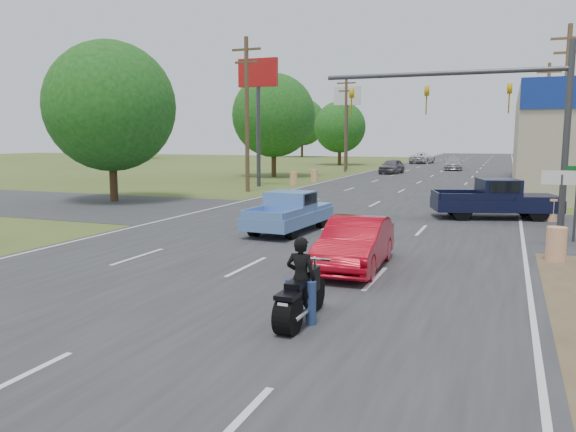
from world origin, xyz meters
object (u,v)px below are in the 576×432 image
at_px(motorcycle, 300,299).
at_px(distant_car_silver, 453,164).
at_px(distant_car_white, 422,158).
at_px(rider, 301,283).
at_px(distant_car_grey, 392,166).
at_px(red_convertible, 355,244).
at_px(blue_pickup, 291,211).
at_px(navy_pickup, 498,199).

distance_m(motorcycle, distant_car_silver, 55.10).
height_order(distant_car_silver, distant_car_white, distant_car_white).
bearing_deg(rider, distant_car_grey, -80.16).
distance_m(motorcycle, rider, 0.30).
relative_size(red_convertible, distant_car_silver, 0.88).
relative_size(distant_car_silver, distant_car_white, 0.89).
bearing_deg(red_convertible, distant_car_silver, 89.82).
distance_m(blue_pickup, navy_pickup, 9.82).
xyz_separation_m(distant_car_grey, distant_car_white, (-0.39, 24.01, 0.03)).
xyz_separation_m(red_convertible, distant_car_grey, (-7.05, 41.40, 0.03)).
relative_size(blue_pickup, distant_car_silver, 0.99).
bearing_deg(distant_car_grey, navy_pickup, -64.42).
bearing_deg(distant_car_grey, motorcycle, -74.97).
xyz_separation_m(motorcycle, distant_car_grey, (-7.23, 46.24, 0.22)).
height_order(motorcycle, distant_car_silver, distant_car_silver).
bearing_deg(blue_pickup, red_convertible, -49.37).
relative_size(blue_pickup, navy_pickup, 0.84).
xyz_separation_m(blue_pickup, distant_car_grey, (-3.19, 36.24, -0.05)).
relative_size(red_convertible, blue_pickup, 0.89).
bearing_deg(motorcycle, distant_car_silver, 93.12).
relative_size(motorcycle, distant_car_silver, 0.47).
height_order(red_convertible, navy_pickup, navy_pickup).
bearing_deg(distant_car_silver, distant_car_white, 106.33).
bearing_deg(distant_car_white, rider, 104.08).
xyz_separation_m(rider, distant_car_white, (-7.62, 70.19, -0.05)).
bearing_deg(blue_pickup, distant_car_grey, 98.83).
bearing_deg(rider, navy_pickup, -100.11).
distance_m(blue_pickup, distant_car_white, 60.35).
xyz_separation_m(distant_car_silver, distant_car_white, (-5.53, 15.19, 0.05)).
relative_size(motorcycle, navy_pickup, 0.40).
bearing_deg(rider, distant_car_white, -82.86).
distance_m(motorcycle, distant_car_white, 70.66).
bearing_deg(distant_car_white, distant_car_silver, 117.89).
relative_size(distant_car_grey, distant_car_silver, 0.89).
relative_size(red_convertible, distant_car_grey, 0.99).
bearing_deg(blue_pickup, distant_car_silver, 91.33).
height_order(red_convertible, distant_car_grey, distant_car_grey).
bearing_deg(navy_pickup, distant_car_white, 174.54).
xyz_separation_m(red_convertible, navy_pickup, (3.41, 11.76, 0.19)).
bearing_deg(distant_car_silver, navy_pickup, -85.81).
bearing_deg(motorcycle, red_convertible, 93.04).
bearing_deg(blue_pickup, distant_car_white, 97.21).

